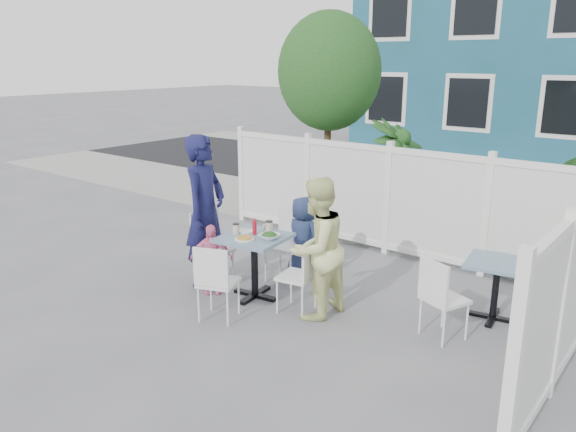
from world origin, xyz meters
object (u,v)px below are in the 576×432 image
Objects in this scene: chair_left at (210,241)px; toddler at (211,259)px; chair_near at (215,278)px; boy at (303,238)px; woman at (317,248)px; utility_cabinet at (327,179)px; main_table at (254,250)px; spare_table at (497,275)px; chair_back at (288,238)px; chair_right at (303,271)px; man at (205,211)px.

chair_left is 1.05× the size of toddler.
chair_left is 1.19m from chair_near.
woman is at bearing 139.85° from boy.
utility_cabinet is 4.08m from chair_left.
main_table is (1.69, -4.01, 0.01)m from utility_cabinet.
chair_left is at bearing 117.38° from chair_near.
main_table is at bearing -154.47° from spare_table.
spare_table is at bearing -166.93° from boy.
chair_back reaches higher than toddler.
chair_back is 0.19m from boy.
chair_right is at bearing -30.02° from toddler.
toddler is at bearing -140.79° from man.
boy is 1.25m from toddler.
utility_cabinet is at bearing -3.28° from man.
chair_back is (-0.05, 0.73, -0.04)m from main_table.
woman is 1.17m from boy.
boy reaches higher than chair_near.
boy reaches higher than chair_back.
utility_cabinet is at bearing -155.34° from chair_left.
boy reaches higher than main_table.
woman is at bearing 137.21° from chair_back.
toddler is at bearing 117.82° from chair_near.
chair_left is 1.69m from woman.
spare_table is 3.54m from man.
chair_right is at bearing 30.06° from chair_near.
boy is at bearing 26.94° from chair_right.
man reaches higher than chair_near.
chair_back reaches higher than main_table.
spare_table is 0.77× the size of chair_back.
boy is 1.25× the size of toddler.
chair_left is 1.02m from chair_back.
main_table is at bearing 81.10° from chair_right.
boy is (0.13, 0.14, -0.01)m from chair_back.
toddler reaches higher than chair_right.
chair_back is at bearing 23.30° from toddler.
woman is (0.77, 0.81, 0.28)m from chair_near.
chair_left is at bearing -18.81° from man.
boy is at bearing -131.13° from woman.
main_table is 0.72m from chair_right.
man reaches higher than spare_table.
utility_cabinet is 1.42× the size of main_table.
spare_table is 0.67× the size of boy.
toddler is at bearing -65.03° from utility_cabinet.
chair_right is (1.51, -0.02, -0.03)m from chair_left.
chair_left is at bearing 49.19° from boy.
toddler is (-0.60, 0.52, -0.07)m from chair_near.
main_table is 0.90m from woman.
chair_near reaches higher than chair_right.
chair_near is at bearing 89.11° from chair_back.
chair_left is at bearing 177.89° from main_table.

